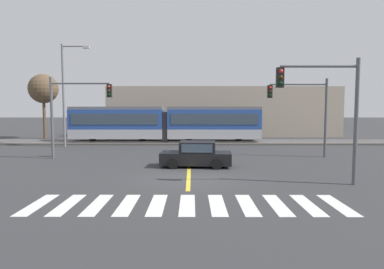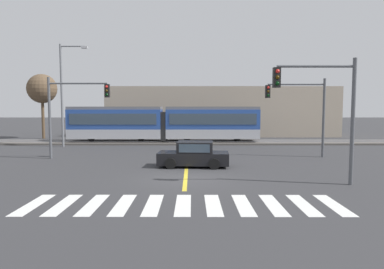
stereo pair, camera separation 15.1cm
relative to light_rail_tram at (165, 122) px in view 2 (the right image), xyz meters
name	(u,v)px [view 2 (the right image)]	position (x,y,z in m)	size (l,w,h in m)	color
ground_plane	(186,178)	(2.44, -16.73, -2.05)	(200.00, 200.00, 0.00)	#333335
track_bed	(190,142)	(2.44, 0.01, -1.96)	(120.00, 4.00, 0.18)	#56514C
rail_near	(189,142)	(2.44, -0.71, -1.82)	(120.00, 0.08, 0.10)	#939399
rail_far	(190,140)	(2.44, 0.73, -1.82)	(120.00, 0.08, 0.10)	#939399
light_rail_tram	(165,122)	(0.00, 0.00, 0.00)	(18.50, 2.64, 3.43)	#B7BAC1
crosswalk_stripe_0	(34,204)	(-3.06, -21.39, -2.04)	(0.56, 2.80, 0.01)	silver
crosswalk_stripe_1	(64,204)	(-1.96, -21.39, -2.04)	(0.56, 2.80, 0.01)	silver
crosswalk_stripe_2	(94,204)	(-0.86, -21.40, -2.04)	(0.56, 2.80, 0.01)	silver
crosswalk_stripe_3	(124,205)	(0.24, -21.40, -2.04)	(0.56, 2.80, 0.01)	silver
crosswalk_stripe_4	(154,205)	(1.34, -21.41, -2.04)	(0.56, 2.80, 0.01)	silver
crosswalk_stripe_5	(184,205)	(2.44, -21.41, -2.04)	(0.56, 2.80, 0.01)	silver
crosswalk_stripe_6	(214,205)	(3.54, -21.41, -2.04)	(0.56, 2.80, 0.01)	silver
crosswalk_stripe_7	(244,205)	(4.64, -21.42, -2.04)	(0.56, 2.80, 0.01)	silver
crosswalk_stripe_8	(274,205)	(5.74, -21.42, -2.04)	(0.56, 2.80, 0.01)	silver
crosswalk_stripe_9	(304,205)	(6.84, -21.43, -2.04)	(0.56, 2.80, 0.01)	silver
crosswalk_stripe_10	(334,205)	(7.94, -21.43, -2.04)	(0.56, 2.80, 0.01)	silver
lane_centre_line	(188,160)	(2.44, -10.70, -2.05)	(0.20, 17.42, 0.01)	gold
sedan_crossing	(194,155)	(2.86, -13.39, -1.35)	(4.30, 2.13, 1.52)	black
traffic_light_mid_right	(304,105)	(10.59, -9.45, 1.69)	(4.25, 0.38, 5.58)	#515459
traffic_light_mid_left	(72,104)	(-5.55, -10.13, 1.71)	(4.25, 0.38, 5.62)	#515459
traffic_light_near_right	(326,101)	(8.78, -18.16, 1.80)	(3.75, 0.38, 5.77)	#515459
street_lamp_west	(65,89)	(-8.59, -3.14, 3.12)	(2.51, 0.28, 9.10)	slate
bare_tree_far_west	(43,89)	(-14.09, 4.95, 3.53)	(3.26, 3.26, 7.26)	brown
building_backdrop_far	(222,112)	(6.45, 9.37, 0.95)	(27.91, 6.00, 6.00)	tan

